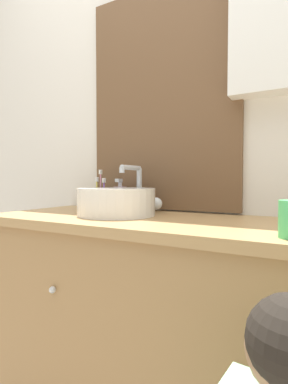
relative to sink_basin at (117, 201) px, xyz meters
The scene contains 5 objects.
wall_back 0.54m from the sink_basin, 47.02° to the left, with size 3.20×0.18×2.50m.
vanity_counter 0.54m from the sink_basin, ahead, with size 1.49×0.54×0.85m.
sink_basin is the anchor object (origin of this frame).
toothbrush_holder 0.25m from the sink_basin, 144.03° to the left, with size 0.08×0.08×0.19m.
soap_dispenser 0.21m from the sink_basin, 121.18° to the left, with size 0.06×0.06×0.15m.
Camera 1 is at (0.45, -0.67, 0.99)m, focal length 28.00 mm.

